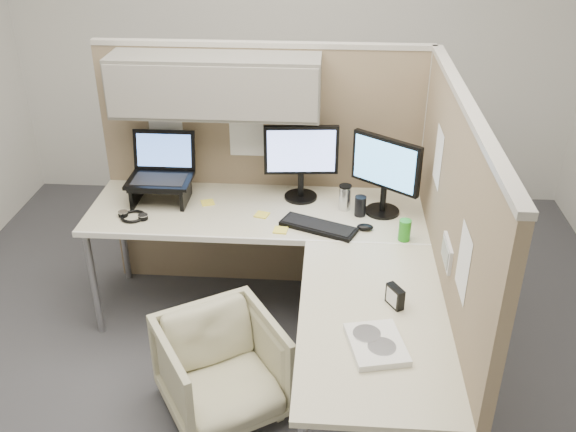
# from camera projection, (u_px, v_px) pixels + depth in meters

# --- Properties ---
(ground) EXTENTS (4.50, 4.50, 0.00)m
(ground) POSITION_uv_depth(u_px,v_px,m) (267.00, 366.00, 3.67)
(ground) COLOR #39393E
(ground) RESTS_ON ground
(partition_back) EXTENTS (2.00, 0.36, 1.63)m
(partition_back) POSITION_uv_depth(u_px,v_px,m) (243.00, 133.00, 3.88)
(partition_back) COLOR #89755A
(partition_back) RESTS_ON ground
(partition_right) EXTENTS (0.07, 2.03, 1.63)m
(partition_right) POSITION_uv_depth(u_px,v_px,m) (445.00, 258.00, 3.16)
(partition_right) COLOR #89755A
(partition_right) RESTS_ON ground
(desk) EXTENTS (2.00, 1.98, 0.73)m
(desk) POSITION_uv_depth(u_px,v_px,m) (291.00, 254.00, 3.44)
(desk) COLOR beige
(desk) RESTS_ON ground
(office_chair) EXTENTS (0.76, 0.75, 0.58)m
(office_chair) POSITION_uv_depth(u_px,v_px,m) (222.00, 365.00, 3.25)
(office_chair) COLOR beige
(office_chair) RESTS_ON ground
(monitor_left) EXTENTS (0.44, 0.20, 0.47)m
(monitor_left) POSITION_uv_depth(u_px,v_px,m) (301.00, 156.00, 3.80)
(monitor_left) COLOR black
(monitor_left) RESTS_ON desk
(monitor_right) EXTENTS (0.37, 0.29, 0.47)m
(monitor_right) POSITION_uv_depth(u_px,v_px,m) (385.00, 170.00, 3.63)
(monitor_right) COLOR black
(monitor_right) RESTS_ON desk
(laptop_station) EXTENTS (0.38, 0.32, 0.39)m
(laptop_station) POSITION_uv_depth(u_px,v_px,m) (161.00, 177.00, 3.84)
(laptop_station) COLOR black
(laptop_station) RESTS_ON desk
(keyboard) EXTENTS (0.45, 0.30, 0.02)m
(keyboard) POSITION_uv_depth(u_px,v_px,m) (318.00, 227.00, 3.59)
(keyboard) COLOR black
(keyboard) RESTS_ON desk
(mouse) EXTENTS (0.10, 0.06, 0.03)m
(mouse) POSITION_uv_depth(u_px,v_px,m) (365.00, 227.00, 3.58)
(mouse) COLOR black
(mouse) RESTS_ON desk
(travel_mug) EXTENTS (0.07, 0.07, 0.16)m
(travel_mug) POSITION_uv_depth(u_px,v_px,m) (345.00, 197.00, 3.76)
(travel_mug) COLOR silver
(travel_mug) RESTS_ON desk
(soda_can_green) EXTENTS (0.07, 0.07, 0.12)m
(soda_can_green) POSITION_uv_depth(u_px,v_px,m) (405.00, 230.00, 3.46)
(soda_can_green) COLOR #268C1E
(soda_can_green) RESTS_ON desk
(soda_can_silver) EXTENTS (0.07, 0.07, 0.12)m
(soda_can_silver) POSITION_uv_depth(u_px,v_px,m) (360.00, 206.00, 3.70)
(soda_can_silver) COLOR black
(soda_can_silver) RESTS_ON desk
(sticky_note_b) EXTENTS (0.08, 0.08, 0.01)m
(sticky_note_b) POSITION_uv_depth(u_px,v_px,m) (280.00, 230.00, 3.57)
(sticky_note_b) COLOR yellow
(sticky_note_b) RESTS_ON desk
(sticky_note_c) EXTENTS (0.10, 0.10, 0.01)m
(sticky_note_c) POSITION_uv_depth(u_px,v_px,m) (208.00, 203.00, 3.86)
(sticky_note_c) COLOR yellow
(sticky_note_c) RESTS_ON desk
(sticky_note_d) EXTENTS (0.09, 0.09, 0.01)m
(sticky_note_d) POSITION_uv_depth(u_px,v_px,m) (262.00, 215.00, 3.73)
(sticky_note_d) COLOR yellow
(sticky_note_d) RESTS_ON desk
(headphones) EXTENTS (0.18, 0.18, 0.03)m
(headphones) POSITION_uv_depth(u_px,v_px,m) (133.00, 216.00, 3.70)
(headphones) COLOR black
(headphones) RESTS_ON desk
(paper_stack) EXTENTS (0.28, 0.33, 0.03)m
(paper_stack) POSITION_uv_depth(u_px,v_px,m) (376.00, 344.00, 2.70)
(paper_stack) COLOR white
(paper_stack) RESTS_ON desk
(desk_clock) EXTENTS (0.09, 0.11, 0.10)m
(desk_clock) POSITION_uv_depth(u_px,v_px,m) (395.00, 296.00, 2.94)
(desk_clock) COLOR black
(desk_clock) RESTS_ON desk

